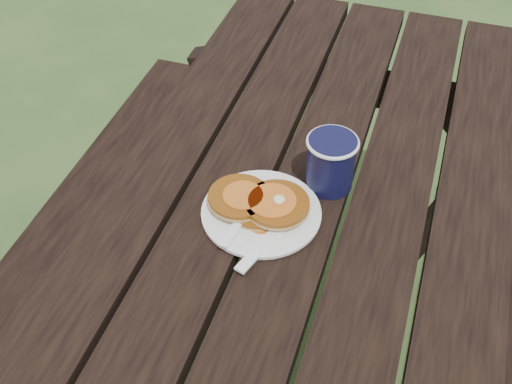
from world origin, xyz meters
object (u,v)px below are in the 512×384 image
(picnic_table, at_px, (279,367))
(plate, at_px, (261,213))
(pancake_stack, at_px, (259,202))
(coffee_cup, at_px, (331,160))

(picnic_table, height_order, plate, plate)
(picnic_table, xyz_separation_m, plate, (-0.07, 0.07, 0.39))
(picnic_table, height_order, pancake_stack, pancake_stack)
(picnic_table, xyz_separation_m, pancake_stack, (-0.07, 0.08, 0.41))
(picnic_table, bearing_deg, pancake_stack, 132.79)
(plate, bearing_deg, coffee_cup, 50.51)
(plate, distance_m, coffee_cup, 0.16)
(pancake_stack, bearing_deg, picnic_table, -47.21)
(coffee_cup, bearing_deg, pancake_stack, -133.18)
(pancake_stack, xyz_separation_m, coffee_cup, (0.10, 0.11, 0.04))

